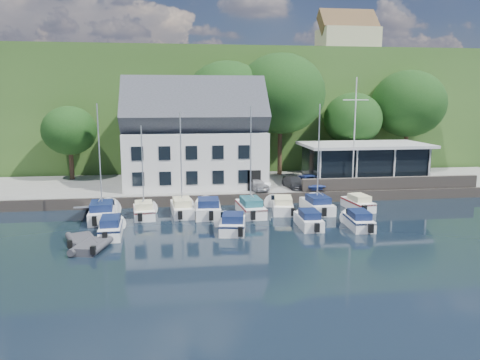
{
  "coord_description": "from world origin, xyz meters",
  "views": [
    {
      "loc": [
        -8.94,
        -31.44,
        9.94
      ],
      "look_at": [
        -3.37,
        9.0,
        2.7
      ],
      "focal_mm": 35.0,
      "sensor_mm": 36.0,
      "label": 1
    }
  ],
  "objects_px": {
    "boat_r1_1": "(142,168)",
    "boat_r1_4": "(251,162)",
    "boat_r1_5": "(282,204)",
    "dinghy_1": "(91,245)",
    "harbor_building": "(195,143)",
    "boat_r1_3": "(208,207)",
    "boat_r2_3": "(309,218)",
    "boat_r1_6": "(318,161)",
    "car_silver": "(256,184)",
    "flagpole": "(354,134)",
    "boat_r1_2": "(181,164)",
    "boat_r1_7": "(358,202)",
    "boat_r2_2": "(233,222)",
    "boat_r2_0": "(111,226)",
    "club_pavilion": "(364,162)",
    "car_blue": "(310,181)",
    "boat_r1_0": "(100,163)",
    "boat_r2_4": "(358,219)",
    "car_white": "(259,182)",
    "dinghy_0": "(82,239)",
    "car_dgrey": "(294,182)"
  },
  "relations": [
    {
      "from": "harbor_building",
      "to": "car_white",
      "type": "height_order",
      "value": "harbor_building"
    },
    {
      "from": "car_white",
      "to": "boat_r2_4",
      "type": "xyz_separation_m",
      "value": [
        5.67,
        -11.93,
        -0.93
      ]
    },
    {
      "from": "boat_r2_4",
      "to": "dinghy_1",
      "type": "bearing_deg",
      "value": -168.03
    },
    {
      "from": "car_silver",
      "to": "boat_r1_5",
      "type": "relative_size",
      "value": 0.61
    },
    {
      "from": "boat_r1_3",
      "to": "boat_r2_4",
      "type": "bearing_deg",
      "value": -21.82
    },
    {
      "from": "car_silver",
      "to": "boat_r1_2",
      "type": "bearing_deg",
      "value": -163.56
    },
    {
      "from": "car_blue",
      "to": "boat_r2_2",
      "type": "height_order",
      "value": "car_blue"
    },
    {
      "from": "boat_r1_0",
      "to": "boat_r1_5",
      "type": "bearing_deg",
      "value": -2.25
    },
    {
      "from": "car_silver",
      "to": "flagpole",
      "type": "bearing_deg",
      "value": -18.23
    },
    {
      "from": "flagpole",
      "to": "boat_r1_7",
      "type": "relative_size",
      "value": 2.02
    },
    {
      "from": "boat_r1_6",
      "to": "dinghy_0",
      "type": "xyz_separation_m",
      "value": [
        -18.7,
        -6.88,
        -4.12
      ]
    },
    {
      "from": "flagpole",
      "to": "boat_r1_3",
      "type": "xyz_separation_m",
      "value": [
        -14.8,
        -5.37,
        -5.65
      ]
    },
    {
      "from": "boat_r1_0",
      "to": "boat_r1_5",
      "type": "relative_size",
      "value": 1.57
    },
    {
      "from": "harbor_building",
      "to": "boat_r2_4",
      "type": "xyz_separation_m",
      "value": [
        11.89,
        -14.49,
        -4.66
      ]
    },
    {
      "from": "flagpole",
      "to": "boat_r1_4",
      "type": "height_order",
      "value": "flagpole"
    },
    {
      "from": "boat_r1_0",
      "to": "dinghy_1",
      "type": "distance_m",
      "value": 9.08
    },
    {
      "from": "boat_r2_0",
      "to": "dinghy_1",
      "type": "distance_m",
      "value": 3.44
    },
    {
      "from": "car_white",
      "to": "boat_r1_1",
      "type": "relative_size",
      "value": 0.44
    },
    {
      "from": "harbor_building",
      "to": "car_white",
      "type": "bearing_deg",
      "value": -22.36
    },
    {
      "from": "boat_r1_3",
      "to": "dinghy_0",
      "type": "height_order",
      "value": "boat_r1_3"
    },
    {
      "from": "boat_r1_1",
      "to": "dinghy_0",
      "type": "relative_size",
      "value": 2.7
    },
    {
      "from": "dinghy_1",
      "to": "boat_r1_0",
      "type": "bearing_deg",
      "value": 107.35
    },
    {
      "from": "car_white",
      "to": "flagpole",
      "type": "relative_size",
      "value": 0.34
    },
    {
      "from": "boat_r1_3",
      "to": "boat_r1_6",
      "type": "relative_size",
      "value": 0.64
    },
    {
      "from": "flagpole",
      "to": "dinghy_1",
      "type": "bearing_deg",
      "value": -149.92
    },
    {
      "from": "harbor_building",
      "to": "boat_r1_6",
      "type": "relative_size",
      "value": 1.61
    },
    {
      "from": "boat_r1_0",
      "to": "boat_r2_4",
      "type": "xyz_separation_m",
      "value": [
        19.94,
        -5.05,
        -4.06
      ]
    },
    {
      "from": "boat_r1_7",
      "to": "boat_r2_2",
      "type": "height_order",
      "value": "boat_r2_2"
    },
    {
      "from": "boat_r1_1",
      "to": "boat_r1_2",
      "type": "xyz_separation_m",
      "value": [
        3.17,
        0.59,
        0.22
      ]
    },
    {
      "from": "boat_r1_3",
      "to": "boat_r1_5",
      "type": "height_order",
      "value": "boat_r1_3"
    },
    {
      "from": "boat_r1_0",
      "to": "boat_r1_7",
      "type": "distance_m",
      "value": 22.6
    },
    {
      "from": "car_blue",
      "to": "boat_r1_3",
      "type": "relative_size",
      "value": 0.7
    },
    {
      "from": "boat_r1_2",
      "to": "boat_r1_7",
      "type": "bearing_deg",
      "value": -5.6
    },
    {
      "from": "boat_r2_2",
      "to": "boat_r1_4",
      "type": "bearing_deg",
      "value": 76.67
    },
    {
      "from": "harbor_building",
      "to": "boat_r1_3",
      "type": "distance_m",
      "value": 10.47
    },
    {
      "from": "boat_r2_2",
      "to": "dinghy_1",
      "type": "xyz_separation_m",
      "value": [
        -9.74,
        -3.02,
        -0.35
      ]
    },
    {
      "from": "car_dgrey",
      "to": "boat_r1_4",
      "type": "xyz_separation_m",
      "value": [
        -5.44,
        -6.2,
        3.01
      ]
    },
    {
      "from": "boat_r1_5",
      "to": "boat_r2_3",
      "type": "bearing_deg",
      "value": -70.41
    },
    {
      "from": "car_white",
      "to": "boat_r2_0",
      "type": "height_order",
      "value": "car_white"
    },
    {
      "from": "boat_r1_1",
      "to": "boat_r1_4",
      "type": "height_order",
      "value": "boat_r1_4"
    },
    {
      "from": "boat_r1_5",
      "to": "dinghy_1",
      "type": "height_order",
      "value": "boat_r1_5"
    },
    {
      "from": "car_blue",
      "to": "boat_r1_6",
      "type": "xyz_separation_m",
      "value": [
        -1.01,
        -5.72,
        2.8
      ]
    },
    {
      "from": "car_white",
      "to": "boat_r2_0",
      "type": "xyz_separation_m",
      "value": [
        -12.98,
        -11.51,
        -0.89
      ]
    },
    {
      "from": "club_pavilion",
      "to": "car_blue",
      "type": "height_order",
      "value": "club_pavilion"
    },
    {
      "from": "harbor_building",
      "to": "boat_r1_0",
      "type": "xyz_separation_m",
      "value": [
        -8.05,
        -9.44,
        -0.61
      ]
    },
    {
      "from": "boat_r1_6",
      "to": "boat_r2_0",
      "type": "bearing_deg",
      "value": -166.3
    },
    {
      "from": "harbor_building",
      "to": "boat_r2_3",
      "type": "xyz_separation_m",
      "value": [
        8.13,
        -13.82,
        -4.67
      ]
    },
    {
      "from": "boat_r1_7",
      "to": "boat_r2_4",
      "type": "relative_size",
      "value": 0.96
    },
    {
      "from": "harbor_building",
      "to": "boat_r2_3",
      "type": "relative_size",
      "value": 2.66
    },
    {
      "from": "boat_r1_6",
      "to": "boat_r2_0",
      "type": "distance_m",
      "value": 18.12
    }
  ]
}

